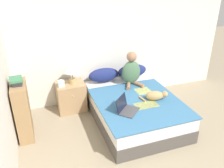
# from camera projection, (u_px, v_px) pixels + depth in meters

# --- Properties ---
(wall_back) EXTENTS (5.10, 0.05, 2.55)m
(wall_back) POSITION_uv_depth(u_px,v_px,m) (114.00, 40.00, 4.84)
(wall_back) COLOR silver
(wall_back) RESTS_ON ground_plane
(bed) EXTENTS (1.46, 1.97, 0.49)m
(bed) POSITION_uv_depth(u_px,v_px,m) (134.00, 109.00, 4.41)
(bed) COLOR #4C4742
(bed) RESTS_ON ground_plane
(pillow_near) EXTENTS (0.64, 0.26, 0.28)m
(pillow_near) POSITION_uv_depth(u_px,v_px,m) (104.00, 75.00, 4.85)
(pillow_near) COLOR navy
(pillow_near) RESTS_ON bed
(pillow_far) EXTENTS (0.64, 0.26, 0.28)m
(pillow_far) POSITION_uv_depth(u_px,v_px,m) (132.00, 71.00, 5.04)
(pillow_far) COLOR navy
(pillow_far) RESTS_ON bed
(person_sitting) EXTENTS (0.39, 0.38, 0.67)m
(person_sitting) POSITION_uv_depth(u_px,v_px,m) (131.00, 71.00, 4.68)
(person_sitting) COLOR #476B4C
(person_sitting) RESTS_ON bed
(cat_tabby) EXTENTS (0.46, 0.28, 0.17)m
(cat_tabby) POSITION_uv_depth(u_px,v_px,m) (156.00, 95.00, 4.17)
(cat_tabby) COLOR tan
(cat_tabby) RESTS_ON bed
(laptop_open) EXTENTS (0.45, 0.45, 0.25)m
(laptop_open) POSITION_uv_depth(u_px,v_px,m) (126.00, 108.00, 3.85)
(laptop_open) COLOR #424247
(laptop_open) RESTS_ON bed
(nightstand) EXTENTS (0.54, 0.46, 0.58)m
(nightstand) POSITION_uv_depth(u_px,v_px,m) (71.00, 97.00, 4.73)
(nightstand) COLOR tan
(nightstand) RESTS_ON ground_plane
(table_lamp) EXTENTS (0.33, 0.33, 0.45)m
(table_lamp) POSITION_uv_depth(u_px,v_px,m) (72.00, 68.00, 4.46)
(table_lamp) COLOR tan
(table_lamp) RESTS_ON nightstand
(tissue_box) EXTENTS (0.12, 0.12, 0.14)m
(tissue_box) POSITION_uv_depth(u_px,v_px,m) (61.00, 83.00, 4.47)
(tissue_box) COLOR silver
(tissue_box) RESTS_ON nightstand
(bookshelf) EXTENTS (0.23, 0.55, 0.98)m
(bookshelf) POSITION_uv_depth(u_px,v_px,m) (23.00, 111.00, 3.88)
(bookshelf) COLOR #99754C
(bookshelf) RESTS_ON ground_plane
(book_stack_top) EXTENTS (0.21, 0.26, 0.11)m
(book_stack_top) POSITION_uv_depth(u_px,v_px,m) (16.00, 81.00, 3.64)
(book_stack_top) COLOR #2D2D33
(book_stack_top) RESTS_ON bookshelf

